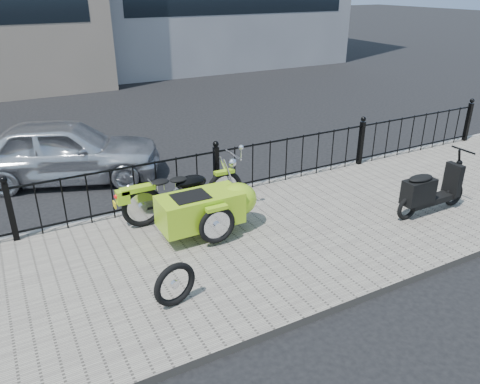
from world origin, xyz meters
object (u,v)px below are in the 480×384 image
motorcycle_sidecar (207,203)px  sedan_car (64,151)px  scooter (429,191)px  spare_tire (175,284)px

motorcycle_sidecar → sedan_car: size_ratio=0.59×
scooter → sedan_car: 7.08m
spare_tire → sedan_car: bearing=94.6°
scooter → motorcycle_sidecar: bearing=160.3°
motorcycle_sidecar → sedan_car: 3.88m
sedan_car → motorcycle_sidecar: bearing=-135.7°
scooter → spare_tire: 4.77m
spare_tire → sedan_car: sedan_car is taller
motorcycle_sidecar → scooter: (3.59, -1.28, -0.06)m
motorcycle_sidecar → scooter: bearing=-19.7°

